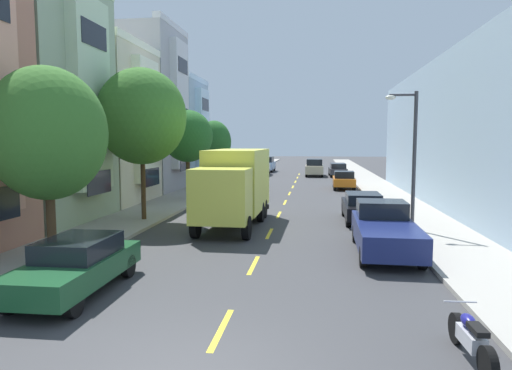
% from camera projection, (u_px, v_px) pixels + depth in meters
% --- Properties ---
extents(ground_plane, '(160.00, 160.00, 0.00)m').
position_uv_depth(ground_plane, '(292.00, 189.00, 37.21)').
color(ground_plane, '#38383A').
extents(sidewalk_left, '(3.20, 120.00, 0.14)m').
position_uv_depth(sidewalk_left, '(201.00, 190.00, 36.15)').
color(sidewalk_left, '#A39E93').
rests_on(sidewalk_left, ground_plane).
extents(sidewalk_right, '(3.20, 120.00, 0.14)m').
position_uv_depth(sidewalk_right, '(384.00, 192.00, 34.30)').
color(sidewalk_right, '#A39E93').
rests_on(sidewalk_right, ground_plane).
extents(lane_centerline_dashes, '(0.14, 47.20, 0.01)m').
position_uv_depth(lane_centerline_dashes, '(287.00, 198.00, 31.78)').
color(lane_centerline_dashes, yellow).
rests_on(lane_centerline_dashes, ground_plane).
extents(townhouse_third_cream, '(12.10, 6.80, 10.03)m').
position_uv_depth(townhouse_third_cream, '(57.00, 127.00, 28.72)').
color(townhouse_third_cream, beige).
rests_on(townhouse_third_cream, ground_plane).
extents(townhouse_fourth_dove_grey, '(11.95, 6.80, 12.77)m').
position_uv_depth(townhouse_fourth_dove_grey, '(108.00, 112.00, 35.48)').
color(townhouse_fourth_dove_grey, '#A8A8AD').
rests_on(townhouse_fourth_dove_grey, ground_plane).
extents(townhouse_fifth_powder_blue, '(12.16, 6.80, 9.74)m').
position_uv_depth(townhouse_fifth_powder_blue, '(141.00, 133.00, 42.55)').
color(townhouse_fifth_powder_blue, '#9EB7CC').
rests_on(townhouse_fifth_powder_blue, ground_plane).
extents(street_tree_nearest, '(3.65, 3.65, 6.14)m').
position_uv_depth(street_tree_nearest, '(47.00, 134.00, 14.16)').
color(street_tree_nearest, '#47331E').
rests_on(street_tree_nearest, sidewalk_left).
extents(street_tree_second, '(4.28, 4.28, 7.30)m').
position_uv_depth(street_tree_second, '(142.00, 117.00, 21.78)').
color(street_tree_second, '#47331E').
rests_on(street_tree_second, sidewalk_left).
extents(street_tree_third, '(3.31, 3.31, 5.84)m').
position_uv_depth(street_tree_third, '(187.00, 136.00, 29.58)').
color(street_tree_third, '#47331E').
rests_on(street_tree_third, sidewalk_left).
extents(street_tree_farthest, '(2.83, 2.83, 5.49)m').
position_uv_depth(street_tree_farthest, '(214.00, 142.00, 37.34)').
color(street_tree_farthest, '#47331E').
rests_on(street_tree_farthest, sidewalk_left).
extents(street_lamp, '(1.35, 0.28, 5.90)m').
position_uv_depth(street_lamp, '(410.00, 149.00, 19.29)').
color(street_lamp, '#38383D').
rests_on(street_lamp, sidewalk_right).
extents(delivery_box_truck, '(2.52, 7.35, 3.55)m').
position_uv_depth(delivery_box_truck, '(235.00, 184.00, 21.17)').
color(delivery_box_truck, '#D8D84C').
rests_on(delivery_box_truck, ground_plane).
extents(parked_suv_sky, '(2.02, 4.83, 1.93)m').
position_uv_depth(parked_suv_sky, '(266.00, 164.00, 58.39)').
color(parked_suv_sky, '#7A9EC6').
rests_on(parked_suv_sky, ground_plane).
extents(parked_wagon_charcoal, '(1.96, 4.75, 1.50)m').
position_uv_depth(parked_wagon_charcoal, '(338.00, 169.00, 50.37)').
color(parked_wagon_charcoal, '#333338').
rests_on(parked_wagon_charcoal, ground_plane).
extents(parked_sedan_teal, '(1.86, 4.52, 1.43)m').
position_uv_depth(parked_sedan_teal, '(241.00, 178.00, 39.49)').
color(parked_sedan_teal, '#195B60').
rests_on(parked_sedan_teal, ground_plane).
extents(parked_suv_white, '(1.96, 4.81, 1.93)m').
position_uv_depth(parked_suv_white, '(260.00, 167.00, 52.45)').
color(parked_suv_white, silver).
rests_on(parked_suv_white, ground_plane).
extents(parked_hatchback_orange, '(1.81, 4.03, 1.50)m').
position_uv_depth(parked_hatchback_orange, '(344.00, 180.00, 37.30)').
color(parked_hatchback_orange, orange).
rests_on(parked_hatchback_orange, ground_plane).
extents(parked_sedan_black, '(1.82, 4.51, 1.43)m').
position_uv_depth(parked_sedan_black, '(363.00, 207.00, 22.25)').
color(parked_sedan_black, black).
rests_on(parked_sedan_black, ground_plane).
extents(parked_sedan_red, '(1.85, 4.52, 1.43)m').
position_uv_depth(parked_sedan_red, '(230.00, 185.00, 33.21)').
color(parked_sedan_red, '#AD1E1E').
rests_on(parked_sedan_red, ground_plane).
extents(parked_pickup_navy, '(2.10, 5.34, 1.73)m').
position_uv_depth(parked_pickup_navy, '(385.00, 230.00, 16.04)').
color(parked_pickup_navy, navy).
rests_on(parked_pickup_navy, ground_plane).
extents(parked_sedan_forest, '(1.84, 4.51, 1.43)m').
position_uv_depth(parked_sedan_forest, '(76.00, 265.00, 11.82)').
color(parked_sedan_forest, '#194C28').
rests_on(parked_sedan_forest, ground_plane).
extents(moving_champagne_sedan, '(1.95, 4.80, 1.93)m').
position_uv_depth(moving_champagne_sedan, '(314.00, 167.00, 51.05)').
color(moving_champagne_sedan, tan).
rests_on(moving_champagne_sedan, ground_plane).
extents(parked_motorcycle, '(0.62, 2.05, 0.90)m').
position_uv_depth(parked_motorcycle, '(471.00, 339.00, 8.17)').
color(parked_motorcycle, black).
rests_on(parked_motorcycle, ground_plane).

